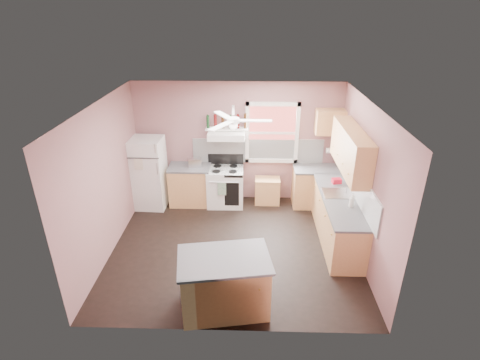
{
  "coord_description": "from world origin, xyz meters",
  "views": [
    {
      "loc": [
        0.28,
        -5.83,
        4.16
      ],
      "look_at": [
        0.1,
        0.3,
        1.25
      ],
      "focal_mm": 28.0,
      "sensor_mm": 36.0,
      "label": 1
    }
  ],
  "objects_px": {
    "cart": "(267,192)",
    "island": "(225,284)",
    "stove": "(225,187)",
    "refrigerator": "(149,173)",
    "toaster": "(195,163)"
  },
  "relations": [
    {
      "from": "toaster",
      "to": "stove",
      "type": "xyz_separation_m",
      "value": [
        0.66,
        -0.03,
        -0.56
      ]
    },
    {
      "from": "stove",
      "to": "cart",
      "type": "distance_m",
      "value": 0.96
    },
    {
      "from": "toaster",
      "to": "stove",
      "type": "bearing_deg",
      "value": -13.64
    },
    {
      "from": "island",
      "to": "cart",
      "type": "bearing_deg",
      "value": 68.03
    },
    {
      "from": "refrigerator",
      "to": "stove",
      "type": "relative_size",
      "value": 1.84
    },
    {
      "from": "cart",
      "to": "refrigerator",
      "type": "bearing_deg",
      "value": -174.75
    },
    {
      "from": "refrigerator",
      "to": "toaster",
      "type": "relative_size",
      "value": 5.65
    },
    {
      "from": "cart",
      "to": "island",
      "type": "relative_size",
      "value": 0.45
    },
    {
      "from": "stove",
      "to": "island",
      "type": "relative_size",
      "value": 0.7
    },
    {
      "from": "cart",
      "to": "island",
      "type": "height_order",
      "value": "island"
    },
    {
      "from": "refrigerator",
      "to": "island",
      "type": "height_order",
      "value": "refrigerator"
    },
    {
      "from": "cart",
      "to": "island",
      "type": "bearing_deg",
      "value": -101.83
    },
    {
      "from": "stove",
      "to": "refrigerator",
      "type": "bearing_deg",
      "value": -176.69
    },
    {
      "from": "toaster",
      "to": "island",
      "type": "relative_size",
      "value": 0.23
    },
    {
      "from": "island",
      "to": "stove",
      "type": "bearing_deg",
      "value": 84.36
    }
  ]
}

